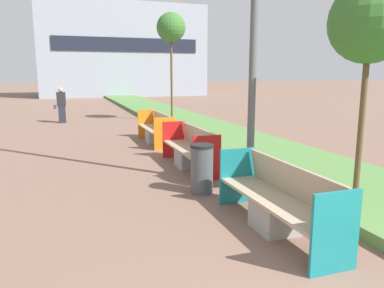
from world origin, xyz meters
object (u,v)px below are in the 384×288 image
at_px(bench_red_frame, 190,151).
at_px(litter_bin, 202,169).
at_px(bench_teal_frame, 278,204).
at_px(bench_orange_frame, 156,131).
at_px(sapling_tree_far, 171,28).
at_px(sapling_tree_near, 370,23).
at_px(pedestrian_walking, 61,105).

distance_m(bench_red_frame, litter_bin, 1.92).
bearing_deg(litter_bin, bench_teal_frame, -77.84).
distance_m(bench_teal_frame, bench_orange_frame, 7.09).
xyz_separation_m(bench_teal_frame, sapling_tree_far, (1.95, 12.11, 3.72)).
distance_m(bench_orange_frame, sapling_tree_near, 7.21).
bearing_deg(bench_teal_frame, bench_red_frame, 90.01).
relative_size(bench_red_frame, sapling_tree_near, 0.66).
relative_size(bench_teal_frame, sapling_tree_far, 0.51).
distance_m(bench_teal_frame, sapling_tree_near, 3.29).
bearing_deg(sapling_tree_far, litter_bin, -103.07).
relative_size(bench_orange_frame, litter_bin, 2.65).
bearing_deg(bench_orange_frame, litter_bin, -94.54).
bearing_deg(bench_orange_frame, sapling_tree_near, -73.12).
xyz_separation_m(sapling_tree_near, sapling_tree_far, (0.00, 11.46, 1.15)).
bearing_deg(litter_bin, sapling_tree_far, 76.93).
bearing_deg(sapling_tree_near, pedestrian_walking, 110.75).
bearing_deg(litter_bin, sapling_tree_near, -28.17).
xyz_separation_m(bench_teal_frame, bench_orange_frame, (-0.00, 7.09, -0.00)).
bearing_deg(pedestrian_walking, sapling_tree_near, -69.25).
bearing_deg(litter_bin, bench_orange_frame, 85.46).
relative_size(litter_bin, sapling_tree_near, 0.25).
bearing_deg(sapling_tree_near, litter_bin, 151.83).
bearing_deg(bench_teal_frame, bench_orange_frame, 90.01).
distance_m(bench_teal_frame, bench_red_frame, 3.79).
bearing_deg(bench_red_frame, sapling_tree_near, -58.09).
distance_m(bench_teal_frame, litter_bin, 1.96).
relative_size(bench_orange_frame, pedestrian_walking, 1.54).
distance_m(bench_red_frame, bench_orange_frame, 3.31).
relative_size(bench_red_frame, pedestrian_walking, 1.53).
bearing_deg(pedestrian_walking, bench_orange_frame, -65.35).
distance_m(bench_orange_frame, pedestrian_walking, 6.72).
distance_m(litter_bin, sapling_tree_near, 3.67).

